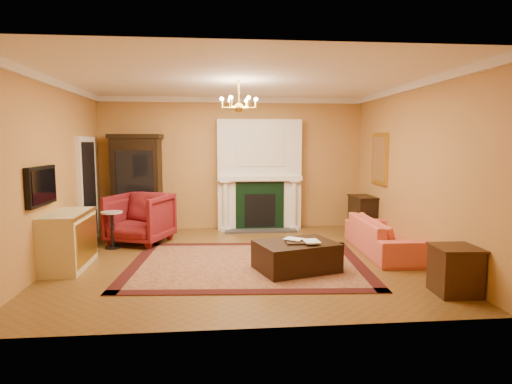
{
  "coord_description": "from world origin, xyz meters",
  "views": [
    {
      "loc": [
        -0.39,
        -7.12,
        1.98
      ],
      "look_at": [
        0.31,
        0.3,
        1.12
      ],
      "focal_mm": 30.0,
      "sensor_mm": 36.0,
      "label": 1
    }
  ],
  "objects": [
    {
      "name": "floor",
      "position": [
        0.0,
        0.0,
        -0.01
      ],
      "size": [
        6.0,
        5.5,
        0.02
      ],
      "primitive_type": "cube",
      "color": "brown",
      "rests_on": "ground"
    },
    {
      "name": "ceiling",
      "position": [
        0.0,
        0.0,
        3.01
      ],
      "size": [
        6.0,
        5.5,
        0.02
      ],
      "primitive_type": "cube",
      "color": "white",
      "rests_on": "wall_back"
    },
    {
      "name": "wall_back",
      "position": [
        0.0,
        2.76,
        1.5
      ],
      "size": [
        6.0,
        0.02,
        3.0
      ],
      "primitive_type": "cube",
      "color": "#B88242",
      "rests_on": "floor"
    },
    {
      "name": "wall_front",
      "position": [
        0.0,
        -2.76,
        1.5
      ],
      "size": [
        6.0,
        0.02,
        3.0
      ],
      "primitive_type": "cube",
      "color": "#B88242",
      "rests_on": "floor"
    },
    {
      "name": "wall_left",
      "position": [
        -3.01,
        0.0,
        1.5
      ],
      "size": [
        0.02,
        5.5,
        3.0
      ],
      "primitive_type": "cube",
      "color": "#B88242",
      "rests_on": "floor"
    },
    {
      "name": "wall_right",
      "position": [
        3.01,
        0.0,
        1.5
      ],
      "size": [
        0.02,
        5.5,
        3.0
      ],
      "primitive_type": "cube",
      "color": "#B88242",
      "rests_on": "floor"
    },
    {
      "name": "fireplace",
      "position": [
        0.6,
        2.57,
        1.19
      ],
      "size": [
        1.9,
        0.7,
        2.5
      ],
      "color": "silver",
      "rests_on": "wall_back"
    },
    {
      "name": "crown_molding",
      "position": [
        0.0,
        0.96,
        2.94
      ],
      "size": [
        6.0,
        5.5,
        0.12
      ],
      "color": "white",
      "rests_on": "ceiling"
    },
    {
      "name": "doorway",
      "position": [
        -2.95,
        1.7,
        1.05
      ],
      "size": [
        0.08,
        1.05,
        2.1
      ],
      "color": "silver",
      "rests_on": "wall_left"
    },
    {
      "name": "tv_panel",
      "position": [
        -2.95,
        -0.6,
        1.35
      ],
      "size": [
        0.09,
        0.95,
        0.58
      ],
      "color": "black",
      "rests_on": "wall_left"
    },
    {
      "name": "gilt_mirror",
      "position": [
        2.97,
        1.4,
        1.65
      ],
      "size": [
        0.06,
        0.76,
        1.05
      ],
      "color": "gold",
      "rests_on": "wall_right"
    },
    {
      "name": "chandelier",
      "position": [
        -0.0,
        0.0,
        2.61
      ],
      "size": [
        0.63,
        0.55,
        0.53
      ],
      "color": "gold",
      "rests_on": "ceiling"
    },
    {
      "name": "oriental_rug",
      "position": [
        0.11,
        -0.31,
        0.01
      ],
      "size": [
        4.01,
        3.13,
        0.02
      ],
      "primitive_type": "cube",
      "rotation": [
        0.0,
        0.0,
        -0.07
      ],
      "color": "#4F1210",
      "rests_on": "floor"
    },
    {
      "name": "china_cabinet",
      "position": [
        -2.13,
        2.49,
        1.04
      ],
      "size": [
        1.07,
        0.55,
        2.07
      ],
      "primitive_type": "cube",
      "rotation": [
        0.0,
        0.0,
        -0.08
      ],
      "color": "black",
      "rests_on": "floor"
    },
    {
      "name": "wingback_armchair",
      "position": [
        -1.89,
        1.37,
        0.54
      ],
      "size": [
        1.35,
        1.31,
        1.08
      ],
      "primitive_type": "imported",
      "rotation": [
        0.0,
        0.0,
        -0.38
      ],
      "color": "maroon",
      "rests_on": "floor"
    },
    {
      "name": "pedestal_table",
      "position": [
        -2.34,
        0.99,
        0.41
      ],
      "size": [
        0.39,
        0.39,
        0.7
      ],
      "color": "black",
      "rests_on": "floor"
    },
    {
      "name": "commode",
      "position": [
        -2.73,
        -0.24,
        0.45
      ],
      "size": [
        0.58,
        1.2,
        0.89
      ],
      "primitive_type": "cube",
      "rotation": [
        0.0,
        0.0,
        0.01
      ],
      "color": "beige",
      "rests_on": "floor"
    },
    {
      "name": "coral_sofa",
      "position": [
        2.61,
        0.17,
        0.42
      ],
      "size": [
        0.7,
        2.17,
        0.84
      ],
      "primitive_type": "imported",
      "rotation": [
        0.0,
        0.0,
        1.54
      ],
      "color": "#D56543",
      "rests_on": "floor"
    },
    {
      "name": "end_table",
      "position": [
        2.72,
        -1.95,
        0.3
      ],
      "size": [
        0.55,
        0.55,
        0.61
      ],
      "primitive_type": "cube",
      "rotation": [
        0.0,
        0.0,
        -0.05
      ],
      "color": "black",
      "rests_on": "floor"
    },
    {
      "name": "console_table",
      "position": [
        2.78,
        1.78,
        0.4
      ],
      "size": [
        0.45,
        0.74,
        0.8
      ],
      "primitive_type": "cube",
      "rotation": [
        0.0,
        0.0,
        0.05
      ],
      "color": "black",
      "rests_on": "floor"
    },
    {
      "name": "leather_ottoman",
      "position": [
        0.84,
        -0.74,
        0.23
      ],
      "size": [
        1.37,
        1.16,
        0.44
      ],
      "primitive_type": "cube",
      "rotation": [
        0.0,
        0.0,
        0.3
      ],
      "color": "black",
      "rests_on": "oriental_rug"
    },
    {
      "name": "ottoman_tray",
      "position": [
        0.87,
        -0.79,
        0.47
      ],
      "size": [
        0.42,
        0.33,
        0.03
      ],
      "primitive_type": "cube",
      "rotation": [
        0.0,
        0.0,
        -0.03
      ],
      "color": "black",
      "rests_on": "leather_ottoman"
    },
    {
      "name": "book_a",
      "position": [
        0.74,
        -0.79,
        0.62
      ],
      "size": [
        0.14,
        0.18,
        0.28
      ],
      "primitive_type": "imported",
      "rotation": [
        0.0,
        0.0,
        0.93
      ],
      "color": "gray",
      "rests_on": "ottoman_tray"
    },
    {
      "name": "book_b",
      "position": [
        0.93,
        -0.88,
        0.63
      ],
      "size": [
        0.23,
        0.03,
        0.31
      ],
      "primitive_type": "imported",
      "rotation": [
        0.0,
        0.0,
        0.04
      ],
      "color": "gray",
      "rests_on": "ottoman_tray"
    },
    {
      "name": "topiary_left",
      "position": [
        0.09,
        2.53,
        1.47
      ],
      "size": [
        0.16,
        0.16,
        0.44
      ],
      "color": "gray",
      "rests_on": "fireplace"
    },
    {
      "name": "topiary_right",
      "position": [
        1.14,
        2.53,
        1.49
      ],
      "size": [
        0.17,
        0.17,
        0.47
      ],
      "color": "gray",
      "rests_on": "fireplace"
    }
  ]
}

